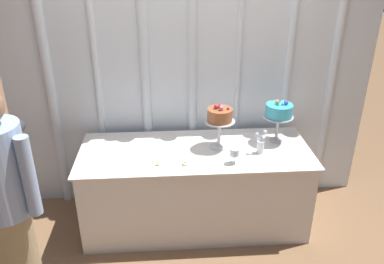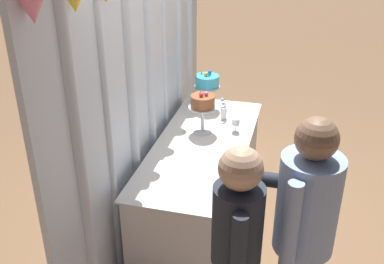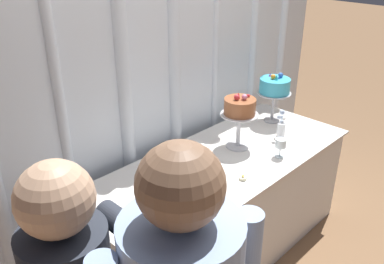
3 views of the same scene
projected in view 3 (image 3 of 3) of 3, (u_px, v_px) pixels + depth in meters
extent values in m
plane|color=#846042|center=(230.00, 256.00, 3.01)|extent=(24.00, 24.00, 0.00)
cube|color=silver|center=(171.00, 67.00, 2.81)|extent=(3.39, 0.04, 2.60)
cylinder|color=silver|center=(59.00, 101.00, 2.24)|extent=(0.06, 0.06, 2.60)
cylinder|color=silver|center=(124.00, 82.00, 2.52)|extent=(0.09, 0.09, 2.60)
cylinder|color=silver|center=(174.00, 67.00, 2.80)|extent=(0.09, 0.09, 2.60)
cylinder|color=silver|center=(215.00, 55.00, 3.07)|extent=(0.05, 0.05, 2.60)
cylinder|color=silver|center=(253.00, 44.00, 3.37)|extent=(0.07, 0.07, 2.60)
cylinder|color=silver|center=(282.00, 35.00, 3.65)|extent=(0.08, 0.08, 2.60)
cube|color=white|center=(221.00, 208.00, 2.91)|extent=(1.95, 0.75, 0.75)
cube|color=white|center=(223.00, 161.00, 2.74)|extent=(2.00, 0.80, 0.01)
cylinder|color=silver|center=(238.00, 146.00, 2.90)|extent=(0.16, 0.16, 0.01)
cylinder|color=silver|center=(238.00, 130.00, 2.84)|extent=(0.03, 0.03, 0.23)
cylinder|color=silver|center=(239.00, 115.00, 2.79)|extent=(0.26, 0.26, 0.01)
cylinder|color=#995633|center=(240.00, 106.00, 2.76)|extent=(0.22, 0.22, 0.11)
sphere|color=#DB333D|center=(249.00, 96.00, 2.77)|extent=(0.02, 0.02, 0.02)
cone|color=#DB333D|center=(238.00, 95.00, 2.74)|extent=(0.03, 0.03, 0.04)
sphere|color=#DB333D|center=(237.00, 97.00, 2.72)|extent=(0.04, 0.04, 0.04)
sphere|color=pink|center=(245.00, 97.00, 2.72)|extent=(0.04, 0.04, 0.04)
cylinder|color=#B2B2B7|center=(272.00, 120.00, 3.29)|extent=(0.12, 0.12, 0.01)
cylinder|color=#B2B2B7|center=(273.00, 107.00, 3.24)|extent=(0.03, 0.03, 0.22)
cylinder|color=#B2B2B7|center=(274.00, 93.00, 3.19)|extent=(0.26, 0.26, 0.01)
cylinder|color=#3DB2D1|center=(275.00, 86.00, 3.16)|extent=(0.23, 0.23, 0.11)
sphere|color=blue|center=(281.00, 75.00, 3.15)|extent=(0.04, 0.04, 0.04)
cone|color=purple|center=(270.00, 75.00, 3.18)|extent=(0.02, 0.02, 0.03)
sphere|color=orange|center=(273.00, 77.00, 3.12)|extent=(0.04, 0.04, 0.04)
cone|color=#2DB2B7|center=(277.00, 77.00, 3.10)|extent=(0.03, 0.03, 0.04)
cone|color=blue|center=(279.00, 77.00, 3.12)|extent=(0.02, 0.02, 0.03)
cylinder|color=silver|center=(279.00, 156.00, 2.77)|extent=(0.06, 0.06, 0.00)
cylinder|color=silver|center=(280.00, 151.00, 2.76)|extent=(0.01, 0.01, 0.07)
cylinder|color=silver|center=(281.00, 143.00, 2.73)|extent=(0.07, 0.07, 0.06)
cylinder|color=silver|center=(281.00, 130.00, 3.01)|extent=(0.06, 0.06, 0.11)
sphere|color=silver|center=(282.00, 122.00, 2.94)|extent=(0.03, 0.03, 0.03)
sphere|color=white|center=(284.00, 119.00, 2.98)|extent=(0.03, 0.03, 0.03)
sphere|color=silver|center=(282.00, 112.00, 2.99)|extent=(0.04, 0.04, 0.04)
sphere|color=silver|center=(279.00, 117.00, 2.93)|extent=(0.03, 0.03, 0.03)
sphere|color=silver|center=(283.00, 118.00, 2.99)|extent=(0.03, 0.03, 0.03)
cylinder|color=beige|center=(218.00, 192.00, 2.38)|extent=(0.04, 0.04, 0.02)
sphere|color=#F9CC4C|center=(219.00, 189.00, 2.37)|extent=(0.01, 0.01, 0.01)
cylinder|color=beige|center=(243.00, 178.00, 2.51)|extent=(0.05, 0.05, 0.02)
sphere|color=#F9CC4C|center=(243.00, 176.00, 2.51)|extent=(0.01, 0.01, 0.01)
sphere|color=tan|center=(55.00, 199.00, 1.20)|extent=(0.24, 0.24, 0.24)
cylinder|color=#282D38|center=(145.00, 240.00, 1.27)|extent=(0.08, 0.43, 0.08)
sphere|color=#846047|center=(180.00, 185.00, 1.02)|extent=(0.23, 0.23, 0.23)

